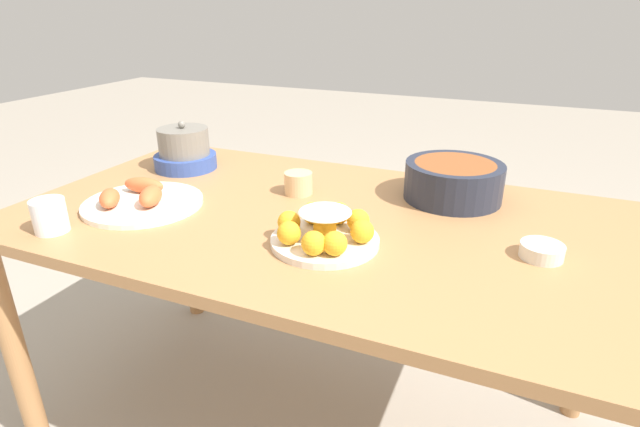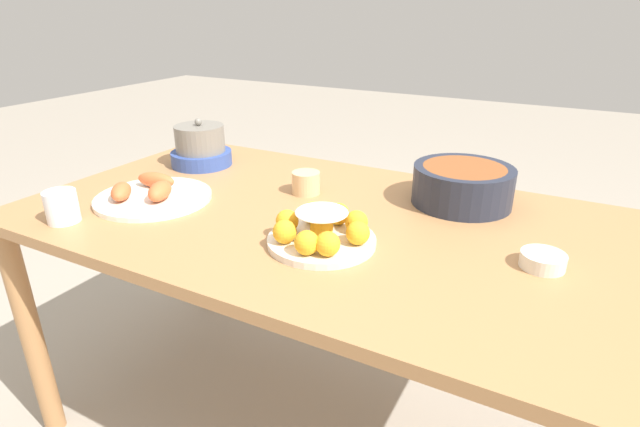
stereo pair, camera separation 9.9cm
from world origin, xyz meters
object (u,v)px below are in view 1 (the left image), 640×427
object	(u,v)px
cake_plate	(325,231)
sauce_bowl	(542,250)
dining_table	(316,245)
seafood_platter	(141,200)
serving_bowl	(453,180)
cup_near	(50,216)
cup_far	(298,183)
warming_pot	(185,150)

from	to	relation	value
cake_plate	sauce_bowl	xyz separation A→B (m)	(0.45, 0.12, -0.02)
dining_table	seafood_platter	bearing A→B (deg)	-164.43
cake_plate	seafood_platter	bearing A→B (deg)	178.29
serving_bowl	cup_near	bearing A→B (deg)	-144.84
dining_table	cup_near	distance (m)	0.65
sauce_bowl	cup_far	size ratio (longest dim) A/B	1.14
seafood_platter	warming_pot	size ratio (longest dim) A/B	1.58
seafood_platter	cake_plate	bearing A→B (deg)	-1.71
dining_table	seafood_platter	distance (m)	0.49
seafood_platter	serving_bowl	bearing A→B (deg)	26.78
dining_table	serving_bowl	xyz separation A→B (m)	(0.30, 0.26, 0.14)
cake_plate	seafood_platter	size ratio (longest dim) A/B	0.78
dining_table	serving_bowl	bearing A→B (deg)	40.23
sauce_bowl	seafood_platter	bearing A→B (deg)	-173.88
dining_table	cup_far	xyz separation A→B (m)	(-0.11, 0.12, 0.12)
seafood_platter	cup_far	size ratio (longest dim) A/B	3.93
cup_far	cup_near	bearing A→B (deg)	-133.08
seafood_platter	cup_far	world-z (taller)	same
serving_bowl	cup_far	xyz separation A→B (m)	(-0.41, -0.13, -0.02)
sauce_bowl	seafood_platter	xyz separation A→B (m)	(-1.00, -0.11, 0.00)
dining_table	seafood_platter	xyz separation A→B (m)	(-0.46, -0.13, 0.10)
serving_bowl	cup_far	size ratio (longest dim) A/B	3.32
dining_table	sauce_bowl	size ratio (longest dim) A/B	17.12
dining_table	seafood_platter	size ratio (longest dim) A/B	4.97
serving_bowl	warming_pot	distance (m)	0.86
cup_far	warming_pot	xyz separation A→B (m)	(-0.44, 0.07, 0.03)
dining_table	serving_bowl	world-z (taller)	serving_bowl
seafood_platter	cup_near	bearing A→B (deg)	-111.70
dining_table	cup_near	xyz separation A→B (m)	(-0.54, -0.34, 0.13)
cake_plate	cup_near	world-z (taller)	cake_plate
dining_table	cup_near	bearing A→B (deg)	-147.98
sauce_bowl	warming_pot	bearing A→B (deg)	169.03
sauce_bowl	cup_near	world-z (taller)	cup_near
seafood_platter	warming_pot	xyz separation A→B (m)	(-0.09, 0.32, 0.04)
cake_plate	serving_bowl	bearing A→B (deg)	61.51
cake_plate	cup_far	bearing A→B (deg)	125.93
sauce_bowl	serving_bowl	bearing A→B (deg)	130.50
cake_plate	seafood_platter	distance (m)	0.54
cake_plate	cup_far	world-z (taller)	cake_plate
cake_plate	sauce_bowl	distance (m)	0.47
cup_far	cake_plate	bearing A→B (deg)	-54.07
warming_pot	cup_near	bearing A→B (deg)	-88.96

